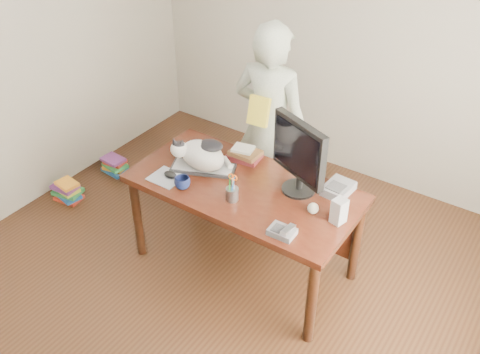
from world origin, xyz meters
name	(u,v)px	position (x,y,z in m)	size (l,w,h in m)	color
room	(184,151)	(0.00, 0.00, 1.35)	(4.50, 4.50, 4.50)	black
desk	(250,197)	(0.00, 0.68, 0.60)	(1.60, 0.80, 0.75)	black
keyboard	(203,168)	(-0.35, 0.60, 0.76)	(0.49, 0.34, 0.03)	black
cat	(200,154)	(-0.36, 0.59, 0.88)	(0.43, 0.34, 0.26)	white
monitor	(299,154)	(0.33, 0.75, 1.05)	(0.46, 0.30, 0.53)	black
pen_cup	(232,193)	(0.03, 0.42, 0.81)	(0.09, 0.09, 0.21)	gray
mousepad	(166,177)	(-0.50, 0.37, 0.75)	(0.22, 0.20, 0.01)	#ACB0B8
mouse	(170,175)	(-0.48, 0.39, 0.77)	(0.10, 0.07, 0.04)	black
coffee_mug	(182,183)	(-0.33, 0.34, 0.79)	(0.11, 0.11, 0.09)	#0D1435
phone	(283,231)	(0.48, 0.31, 0.77)	(0.16, 0.14, 0.07)	slate
speaker	(339,211)	(0.70, 0.61, 0.84)	(0.09, 0.10, 0.17)	#ADACAF
baseball	(313,208)	(0.53, 0.60, 0.79)	(0.07, 0.07, 0.07)	white
book_stack	(245,154)	(-0.19, 0.88, 0.79)	(0.26, 0.20, 0.09)	#461216
calculator	(338,189)	(0.57, 0.89, 0.78)	(0.18, 0.23, 0.07)	slate
person	(270,126)	(-0.20, 1.26, 0.84)	(0.62, 0.40, 1.69)	silver
held_book	(259,111)	(-0.20, 1.09, 1.05)	(0.17, 0.11, 0.22)	yellow
book_pile_a	(68,191)	(-1.75, 0.40, 0.09)	(0.27, 0.22, 0.18)	#B02A19
book_pile_b	(115,165)	(-1.72, 0.95, 0.07)	(0.26, 0.20, 0.15)	#174A8B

